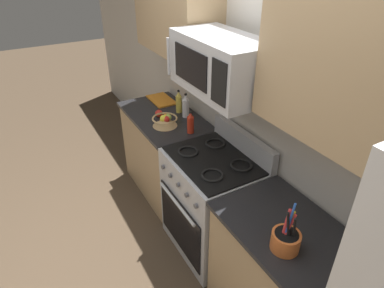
{
  "coord_description": "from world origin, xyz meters",
  "views": [
    {
      "loc": [
        1.81,
        -0.54,
        2.38
      ],
      "look_at": [
        -0.13,
        0.55,
        1.03
      ],
      "focal_mm": 31.23,
      "sensor_mm": 36.0,
      "label": 1
    }
  ],
  "objects_px": {
    "microwave": "(221,65)",
    "bottle_vinegar": "(186,106)",
    "apple_loose": "(159,114)",
    "cutting_board": "(161,100)",
    "range_oven": "(212,203)",
    "utensil_crock": "(286,240)",
    "bottle_hot_sauce": "(191,123)",
    "bottle_oil": "(179,102)",
    "fruit_basket": "(165,121)"
  },
  "relations": [
    {
      "from": "microwave",
      "to": "bottle_vinegar",
      "type": "relative_size",
      "value": 3.16
    },
    {
      "from": "apple_loose",
      "to": "bottle_vinegar",
      "type": "relative_size",
      "value": 0.31
    },
    {
      "from": "microwave",
      "to": "cutting_board",
      "type": "distance_m",
      "value": 1.47
    },
    {
      "from": "range_oven",
      "to": "cutting_board",
      "type": "bearing_deg",
      "value": 174.17
    },
    {
      "from": "utensil_crock",
      "to": "bottle_hot_sauce",
      "type": "relative_size",
      "value": 1.52
    },
    {
      "from": "utensil_crock",
      "to": "bottle_hot_sauce",
      "type": "distance_m",
      "value": 1.43
    },
    {
      "from": "cutting_board",
      "to": "range_oven",
      "type": "bearing_deg",
      "value": -5.83
    },
    {
      "from": "cutting_board",
      "to": "bottle_hot_sauce",
      "type": "relative_size",
      "value": 1.66
    },
    {
      "from": "bottle_vinegar",
      "to": "bottle_oil",
      "type": "bearing_deg",
      "value": -175.44
    },
    {
      "from": "cutting_board",
      "to": "bottle_hot_sauce",
      "type": "xyz_separation_m",
      "value": [
        0.77,
        -0.07,
        0.09
      ]
    },
    {
      "from": "fruit_basket",
      "to": "apple_loose",
      "type": "distance_m",
      "value": 0.19
    },
    {
      "from": "microwave",
      "to": "apple_loose",
      "type": "bearing_deg",
      "value": -174.61
    },
    {
      "from": "bottle_hot_sauce",
      "to": "bottle_oil",
      "type": "relative_size",
      "value": 0.91
    },
    {
      "from": "fruit_basket",
      "to": "apple_loose",
      "type": "bearing_deg",
      "value": 173.32
    },
    {
      "from": "fruit_basket",
      "to": "cutting_board",
      "type": "xyz_separation_m",
      "value": [
        -0.54,
        0.21,
        -0.04
      ]
    },
    {
      "from": "range_oven",
      "to": "microwave",
      "type": "xyz_separation_m",
      "value": [
        -0.0,
        0.03,
        1.2
      ]
    },
    {
      "from": "microwave",
      "to": "range_oven",
      "type": "bearing_deg",
      "value": -89.97
    },
    {
      "from": "cutting_board",
      "to": "bottle_oil",
      "type": "bearing_deg",
      "value": 5.9
    },
    {
      "from": "utensil_crock",
      "to": "bottle_vinegar",
      "type": "bearing_deg",
      "value": 169.96
    },
    {
      "from": "fruit_basket",
      "to": "bottle_oil",
      "type": "distance_m",
      "value": 0.32
    },
    {
      "from": "microwave",
      "to": "fruit_basket",
      "type": "xyz_separation_m",
      "value": [
        -0.72,
        -0.11,
        -0.72
      ]
    },
    {
      "from": "utensil_crock",
      "to": "apple_loose",
      "type": "distance_m",
      "value": 1.84
    },
    {
      "from": "cutting_board",
      "to": "bottle_hot_sauce",
      "type": "height_order",
      "value": "bottle_hot_sauce"
    },
    {
      "from": "microwave",
      "to": "bottle_oil",
      "type": "height_order",
      "value": "microwave"
    },
    {
      "from": "utensil_crock",
      "to": "bottle_hot_sauce",
      "type": "xyz_separation_m",
      "value": [
        -1.42,
        0.19,
        0.03
      ]
    },
    {
      "from": "microwave",
      "to": "bottle_vinegar",
      "type": "xyz_separation_m",
      "value": [
        -0.79,
        0.15,
        -0.66
      ]
    },
    {
      "from": "utensil_crock",
      "to": "bottle_vinegar",
      "type": "relative_size",
      "value": 1.33
    },
    {
      "from": "range_oven",
      "to": "cutting_board",
      "type": "distance_m",
      "value": 1.34
    },
    {
      "from": "range_oven",
      "to": "bottle_hot_sauce",
      "type": "height_order",
      "value": "bottle_hot_sauce"
    },
    {
      "from": "microwave",
      "to": "fruit_basket",
      "type": "relative_size",
      "value": 3.21
    },
    {
      "from": "bottle_vinegar",
      "to": "fruit_basket",
      "type": "bearing_deg",
      "value": -75.44
    },
    {
      "from": "microwave",
      "to": "bottle_vinegar",
      "type": "height_order",
      "value": "microwave"
    },
    {
      "from": "apple_loose",
      "to": "bottle_vinegar",
      "type": "distance_m",
      "value": 0.27
    },
    {
      "from": "cutting_board",
      "to": "bottle_oil",
      "type": "relative_size",
      "value": 1.52
    },
    {
      "from": "apple_loose",
      "to": "bottle_oil",
      "type": "distance_m",
      "value": 0.23
    },
    {
      "from": "range_oven",
      "to": "bottle_hot_sauce",
      "type": "xyz_separation_m",
      "value": [
        -0.49,
        0.06,
        0.53
      ]
    },
    {
      "from": "fruit_basket",
      "to": "cutting_board",
      "type": "bearing_deg",
      "value": 158.7
    },
    {
      "from": "bottle_oil",
      "to": "bottle_vinegar",
      "type": "bearing_deg",
      "value": 4.56
    },
    {
      "from": "bottle_hot_sauce",
      "to": "range_oven",
      "type": "bearing_deg",
      "value": -6.87
    },
    {
      "from": "range_oven",
      "to": "fruit_basket",
      "type": "xyz_separation_m",
      "value": [
        -0.72,
        -0.08,
        0.49
      ]
    },
    {
      "from": "bottle_vinegar",
      "to": "range_oven",
      "type": "bearing_deg",
      "value": -12.47
    },
    {
      "from": "cutting_board",
      "to": "bottle_hot_sauce",
      "type": "distance_m",
      "value": 0.78
    },
    {
      "from": "bottle_vinegar",
      "to": "microwave",
      "type": "bearing_deg",
      "value": -10.6
    },
    {
      "from": "range_oven",
      "to": "fruit_basket",
      "type": "bearing_deg",
      "value": -173.59
    },
    {
      "from": "range_oven",
      "to": "bottle_oil",
      "type": "xyz_separation_m",
      "value": [
        -0.92,
        0.16,
        0.54
      ]
    },
    {
      "from": "fruit_basket",
      "to": "bottle_hot_sauce",
      "type": "height_order",
      "value": "bottle_hot_sauce"
    },
    {
      "from": "apple_loose",
      "to": "bottle_hot_sauce",
      "type": "xyz_separation_m",
      "value": [
        0.42,
        0.12,
        0.06
      ]
    },
    {
      "from": "utensil_crock",
      "to": "fruit_basket",
      "type": "height_order",
      "value": "utensil_crock"
    },
    {
      "from": "cutting_board",
      "to": "bottle_vinegar",
      "type": "bearing_deg",
      "value": 5.54
    },
    {
      "from": "bottle_hot_sauce",
      "to": "apple_loose",
      "type": "bearing_deg",
      "value": -164.52
    }
  ]
}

